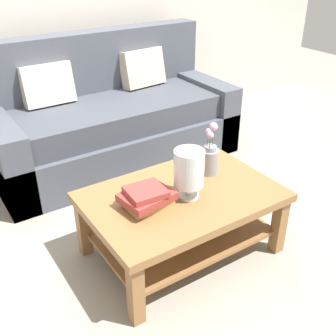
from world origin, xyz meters
TOP-DOWN VIEW (x-y plane):
  - ground_plane at (0.00, 0.00)m, footprint 10.00×10.00m
  - couch at (0.13, 0.99)m, footprint 2.05×0.90m
  - coffee_table at (-0.10, -0.39)m, footprint 1.12×0.76m
  - book_stack_main at (-0.33, -0.38)m, footprint 0.30×0.25m
  - glass_hurricane_vase at (-0.08, -0.43)m, footprint 0.17×0.17m
  - flower_pitcher at (0.19, -0.28)m, footprint 0.11×0.11m

SIDE VIEW (x-z plane):
  - ground_plane at x=0.00m, z-range 0.00..0.00m
  - coffee_table at x=-0.10m, z-range 0.10..0.52m
  - couch at x=0.13m, z-range -0.17..0.89m
  - book_stack_main at x=-0.33m, z-range 0.43..0.54m
  - flower_pitcher at x=0.19m, z-range 0.37..0.71m
  - glass_hurricane_vase at x=-0.08m, z-range 0.46..0.75m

